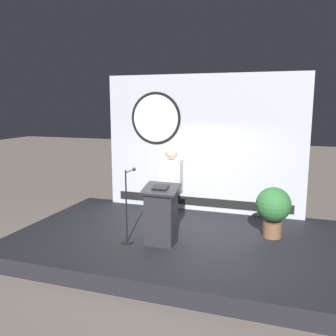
{
  "coord_description": "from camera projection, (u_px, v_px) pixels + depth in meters",
  "views": [
    {
      "loc": [
        2.0,
        -6.56,
        2.86
      ],
      "look_at": [
        -0.19,
        -0.11,
        1.66
      ],
      "focal_mm": 39.18,
      "sensor_mm": 36.0,
      "label": 1
    }
  ],
  "objects": [
    {
      "name": "podium",
      "position": [
        161.0,
        215.0,
        6.69
      ],
      "size": [
        0.64,
        0.5,
        1.12
      ],
      "color": "#26262B",
      "rests_on": "stage_platform"
    },
    {
      "name": "ground_plane",
      "position": [
        179.0,
        250.0,
        7.25
      ],
      "size": [
        40.0,
        40.0,
        0.0
      ],
      "primitive_type": "plane",
      "color": "#6B6056"
    },
    {
      "name": "microphone_stand",
      "position": [
        128.0,
        217.0,
        6.81
      ],
      "size": [
        0.24,
        0.53,
        1.38
      ],
      "color": "black",
      "rests_on": "stage_platform"
    },
    {
      "name": "stage_platform",
      "position": [
        179.0,
        243.0,
        7.23
      ],
      "size": [
        6.4,
        4.0,
        0.3
      ],
      "primitive_type": "cube",
      "color": "black",
      "rests_on": "ground"
    },
    {
      "name": "potted_plant",
      "position": [
        273.0,
        207.0,
        7.02
      ],
      "size": [
        0.67,
        0.67,
        0.98
      ],
      "color": "brown",
      "rests_on": "stage_platform"
    },
    {
      "name": "banner_display",
      "position": [
        201.0,
        144.0,
        8.65
      ],
      "size": [
        4.75,
        0.12,
        3.23
      ],
      "color": "#B2B7C1",
      "rests_on": "stage_platform"
    },
    {
      "name": "speaker_person",
      "position": [
        171.0,
        191.0,
        7.06
      ],
      "size": [
        0.4,
        0.26,
        1.73
      ],
      "color": "black",
      "rests_on": "stage_platform"
    }
  ]
}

